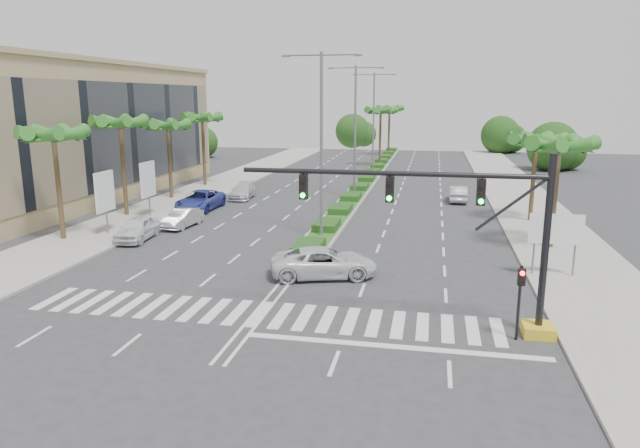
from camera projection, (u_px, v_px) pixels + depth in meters
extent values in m
plane|color=#333335|center=(259.00, 314.00, 24.77)|extent=(160.00, 160.00, 0.00)
cube|color=gray|center=(544.00, 227.00, 41.01)|extent=(6.00, 120.00, 0.15)
cube|color=gray|center=(154.00, 211.00, 46.80)|extent=(6.00, 120.00, 0.15)
cube|color=gray|center=(371.00, 175.00, 67.83)|extent=(2.20, 75.00, 0.20)
cube|color=#285A1F|center=(372.00, 174.00, 67.80)|extent=(1.80, 75.00, 0.04)
cube|color=tan|center=(74.00, 132.00, 53.31)|extent=(12.00, 36.00, 12.00)
cube|color=gold|center=(538.00, 330.00, 22.53)|extent=(1.20, 1.20, 0.45)
cylinder|color=black|center=(546.00, 245.00, 21.78)|extent=(0.28, 0.28, 7.00)
cylinder|color=black|center=(390.00, 173.00, 22.35)|extent=(12.00, 0.20, 0.20)
cylinder|color=black|center=(510.00, 205.00, 21.72)|extent=(2.53, 0.12, 2.15)
cube|color=black|center=(481.00, 193.00, 21.83)|extent=(0.32, 0.24, 1.00)
cylinder|color=#19E533|center=(481.00, 201.00, 21.76)|extent=(0.20, 0.06, 0.20)
cube|color=black|center=(390.00, 190.00, 22.50)|extent=(0.32, 0.24, 1.00)
cylinder|color=#19E533|center=(389.00, 198.00, 22.43)|extent=(0.20, 0.06, 0.20)
cube|color=black|center=(303.00, 187.00, 23.16)|extent=(0.32, 0.24, 1.00)
cylinder|color=#19E533|center=(303.00, 195.00, 23.10)|extent=(0.20, 0.06, 0.20)
cylinder|color=black|center=(519.00, 303.00, 21.85)|extent=(0.12, 0.12, 3.00)
cube|color=black|center=(522.00, 277.00, 21.47)|extent=(0.28, 0.22, 0.65)
cylinder|color=red|center=(522.00, 273.00, 21.31)|extent=(0.18, 0.05, 0.18)
cylinder|color=slate|center=(534.00, 250.00, 29.75)|extent=(0.10, 0.10, 2.80)
cylinder|color=slate|center=(575.00, 252.00, 29.37)|extent=(0.10, 0.10, 2.80)
cube|color=#0C6638|center=(556.00, 229.00, 29.29)|extent=(2.60, 0.08, 1.50)
cube|color=white|center=(556.00, 229.00, 29.25)|extent=(2.70, 0.02, 1.60)
cylinder|color=slate|center=(107.00, 215.00, 38.72)|extent=(0.12, 0.12, 2.80)
cube|color=white|center=(105.00, 192.00, 38.37)|extent=(0.18, 2.10, 2.70)
cube|color=#D8594C|center=(105.00, 192.00, 38.37)|extent=(0.12, 2.00, 2.60)
cylinder|color=slate|center=(149.00, 200.00, 44.46)|extent=(0.12, 0.12, 2.80)
cube|color=white|center=(148.00, 179.00, 44.11)|extent=(0.18, 2.10, 2.70)
cube|color=#D8594C|center=(148.00, 179.00, 44.11)|extent=(0.12, 2.00, 2.60)
cylinder|color=brown|center=(59.00, 188.00, 36.73)|extent=(0.32, 0.32, 7.00)
sphere|color=brown|center=(53.00, 135.00, 35.98)|extent=(0.70, 0.70, 0.70)
cone|color=#336820|center=(69.00, 137.00, 35.80)|extent=(0.90, 3.62, 1.50)
cone|color=#336820|center=(71.00, 136.00, 36.70)|extent=(3.39, 2.96, 1.50)
cone|color=#336820|center=(61.00, 135.00, 37.08)|extent=(3.73, 1.68, 1.50)
cone|color=#336820|center=(44.00, 136.00, 36.65)|extent=(2.38, 3.65, 1.50)
cone|color=#336820|center=(34.00, 137.00, 35.74)|extent=(2.38, 3.65, 1.50)
cone|color=#336820|center=(39.00, 137.00, 35.03)|extent=(3.73, 1.68, 1.50)
cone|color=#336820|center=(54.00, 137.00, 35.05)|extent=(3.39, 2.96, 1.50)
cylinder|color=brown|center=(124.00, 170.00, 44.34)|extent=(0.32, 0.32, 7.40)
sphere|color=brown|center=(120.00, 123.00, 43.56)|extent=(0.70, 0.70, 0.70)
cone|color=#336820|center=(133.00, 124.00, 43.37)|extent=(0.90, 3.62, 1.50)
cone|color=#336820|center=(134.00, 124.00, 44.27)|extent=(3.39, 2.96, 1.50)
cone|color=#336820|center=(125.00, 124.00, 44.65)|extent=(3.73, 1.68, 1.50)
cone|color=#336820|center=(112.00, 124.00, 44.22)|extent=(2.38, 3.65, 1.50)
cone|color=#336820|center=(105.00, 124.00, 43.31)|extent=(2.38, 3.65, 1.50)
cone|color=#336820|center=(110.00, 125.00, 42.60)|extent=(3.73, 1.68, 1.50)
cone|color=#336820|center=(122.00, 125.00, 42.62)|extent=(3.39, 2.96, 1.50)
cylinder|color=brown|center=(170.00, 162.00, 52.06)|extent=(0.32, 0.32, 6.80)
sphere|color=brown|center=(168.00, 126.00, 51.34)|extent=(0.70, 0.70, 0.70)
cone|color=#336820|center=(179.00, 127.00, 51.16)|extent=(0.90, 3.62, 1.50)
cone|color=#336820|center=(179.00, 126.00, 52.06)|extent=(3.39, 2.96, 1.50)
cone|color=#336820|center=(170.00, 126.00, 52.44)|extent=(3.73, 1.68, 1.50)
cone|color=#336820|center=(160.00, 126.00, 52.01)|extent=(2.38, 3.65, 1.50)
cone|color=#336820|center=(155.00, 127.00, 51.10)|extent=(2.38, 3.65, 1.50)
cone|color=#336820|center=(160.00, 127.00, 50.39)|extent=(3.73, 1.68, 1.50)
cone|color=#336820|center=(171.00, 127.00, 50.41)|extent=(3.39, 2.96, 1.50)
cylinder|color=brown|center=(204.00, 152.00, 59.68)|extent=(0.32, 0.32, 7.20)
sphere|color=brown|center=(202.00, 118.00, 58.92)|extent=(0.70, 0.70, 0.70)
cone|color=#336820|center=(212.00, 119.00, 58.73)|extent=(0.90, 3.62, 1.50)
cone|color=#336820|center=(212.00, 119.00, 59.63)|extent=(3.39, 2.96, 1.50)
cone|color=#336820|center=(204.00, 119.00, 60.01)|extent=(3.73, 1.68, 1.50)
cone|color=#336820|center=(195.00, 119.00, 59.58)|extent=(2.38, 3.65, 1.50)
cone|color=#336820|center=(191.00, 119.00, 58.67)|extent=(2.38, 3.65, 1.50)
cone|color=#336820|center=(196.00, 119.00, 57.96)|extent=(3.73, 1.68, 1.50)
cone|color=#336820|center=(205.00, 119.00, 57.98)|extent=(3.39, 2.96, 1.50)
cylinder|color=brown|center=(555.00, 197.00, 34.71)|extent=(0.32, 0.32, 6.50)
sphere|color=brown|center=(559.00, 145.00, 34.02)|extent=(0.70, 0.70, 0.70)
cone|color=#336820|center=(579.00, 147.00, 33.83)|extent=(0.90, 3.62, 1.50)
cone|color=#336820|center=(568.00, 146.00, 34.73)|extent=(3.39, 2.96, 1.50)
cone|color=#336820|center=(551.00, 146.00, 35.11)|extent=(3.73, 1.68, 1.50)
cone|color=#336820|center=(540.00, 146.00, 34.69)|extent=(2.38, 3.65, 1.50)
cone|color=#336820|center=(543.00, 148.00, 33.77)|extent=(2.38, 3.65, 1.50)
cone|color=#336820|center=(559.00, 149.00, 33.06)|extent=(3.73, 1.68, 1.50)
cone|color=#336820|center=(575.00, 149.00, 33.09)|extent=(3.39, 2.96, 1.50)
cylinder|color=brown|center=(533.00, 181.00, 42.40)|extent=(0.32, 0.32, 6.20)
sphere|color=brown|center=(536.00, 141.00, 41.74)|extent=(0.70, 0.70, 0.70)
cone|color=#336820|center=(552.00, 142.00, 41.56)|extent=(0.90, 3.62, 1.50)
cone|color=#336820|center=(544.00, 141.00, 42.46)|extent=(3.39, 2.96, 1.50)
cone|color=#336820|center=(530.00, 141.00, 42.84)|extent=(3.73, 1.68, 1.50)
cone|color=#336820|center=(521.00, 141.00, 42.41)|extent=(2.38, 3.65, 1.50)
cone|color=#336820|center=(523.00, 142.00, 41.50)|extent=(2.38, 3.65, 1.50)
cone|color=#336820|center=(535.00, 143.00, 40.78)|extent=(3.73, 1.68, 1.50)
cone|color=#336820|center=(548.00, 143.00, 40.81)|extent=(3.39, 2.96, 1.50)
cylinder|color=brown|center=(380.00, 139.00, 76.60)|extent=(0.32, 0.32, 7.50)
sphere|color=brown|center=(381.00, 111.00, 75.81)|extent=(0.70, 0.70, 0.70)
cone|color=#336820|center=(389.00, 112.00, 75.62)|extent=(0.90, 3.62, 1.50)
cone|color=#336820|center=(386.00, 112.00, 76.52)|extent=(3.39, 2.96, 1.50)
cone|color=#336820|center=(380.00, 112.00, 76.90)|extent=(3.73, 1.68, 1.50)
cone|color=#336820|center=(374.00, 112.00, 76.48)|extent=(2.38, 3.65, 1.50)
cone|color=#336820|center=(373.00, 112.00, 75.56)|extent=(2.38, 3.65, 1.50)
cone|color=#336820|center=(378.00, 112.00, 74.85)|extent=(3.73, 1.68, 1.50)
cone|color=#336820|center=(385.00, 112.00, 74.88)|extent=(3.39, 2.96, 1.50)
cylinder|color=brown|center=(389.00, 132.00, 90.96)|extent=(0.32, 0.32, 7.50)
sphere|color=brown|center=(390.00, 109.00, 90.17)|extent=(0.70, 0.70, 0.70)
cone|color=#336820|center=(396.00, 110.00, 89.98)|extent=(0.90, 3.62, 1.50)
cone|color=#336820|center=(394.00, 109.00, 90.88)|extent=(3.39, 2.96, 1.50)
cone|color=#336820|center=(388.00, 109.00, 91.26)|extent=(3.73, 1.68, 1.50)
cone|color=#336820|center=(383.00, 109.00, 90.84)|extent=(2.38, 3.65, 1.50)
cone|color=#336820|center=(383.00, 110.00, 89.92)|extent=(2.38, 3.65, 1.50)
cone|color=#336820|center=(387.00, 110.00, 89.21)|extent=(3.73, 1.68, 1.50)
cone|color=#336820|center=(393.00, 110.00, 89.24)|extent=(3.39, 2.96, 1.50)
cylinder|color=slate|center=(321.00, 148.00, 36.87)|extent=(0.20, 0.20, 12.00)
cylinder|color=slate|center=(303.00, 55.00, 35.83)|extent=(2.40, 0.10, 0.10)
cylinder|color=slate|center=(340.00, 55.00, 35.38)|extent=(2.40, 0.10, 0.10)
cube|color=slate|center=(286.00, 56.00, 36.05)|extent=(0.50, 0.25, 0.12)
cube|color=slate|center=(358.00, 55.00, 35.18)|extent=(0.50, 0.25, 0.12)
cylinder|color=slate|center=(355.00, 133.00, 52.18)|extent=(0.20, 0.20, 12.00)
cylinder|color=slate|center=(343.00, 68.00, 51.15)|extent=(2.40, 0.10, 0.10)
cylinder|color=slate|center=(369.00, 67.00, 50.69)|extent=(2.40, 0.10, 0.10)
cube|color=slate|center=(331.00, 68.00, 51.37)|extent=(0.50, 0.25, 0.12)
cube|color=slate|center=(382.00, 68.00, 50.49)|extent=(0.50, 0.25, 0.12)
cylinder|color=slate|center=(373.00, 125.00, 67.50)|extent=(0.20, 0.20, 12.00)
cylinder|color=slate|center=(364.00, 74.00, 66.46)|extent=(2.40, 0.10, 0.10)
cylinder|color=slate|center=(385.00, 74.00, 66.01)|extent=(2.40, 0.10, 0.10)
cube|color=slate|center=(355.00, 75.00, 66.69)|extent=(0.50, 0.25, 0.12)
cube|color=slate|center=(394.00, 75.00, 65.81)|extent=(0.50, 0.25, 0.12)
imported|color=silver|center=(137.00, 229.00, 37.49)|extent=(2.24, 4.63, 1.52)
imported|color=#B9B9BE|center=(182.00, 218.00, 41.24)|extent=(1.79, 4.15, 1.33)
imported|color=#323D99|center=(200.00, 200.00, 47.51)|extent=(2.69, 5.78, 1.60)
imported|color=silver|center=(243.00, 191.00, 52.94)|extent=(2.30, 4.80, 1.35)
imported|color=silver|center=(324.00, 262.00, 29.79)|extent=(6.06, 4.04, 1.55)
imported|color=#B8B7BC|center=(458.00, 194.00, 51.35)|extent=(1.60, 4.36, 1.43)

